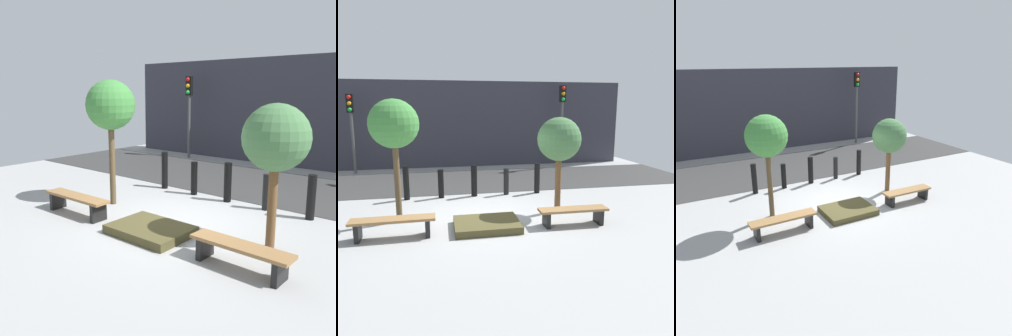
{
  "view_description": "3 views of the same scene",
  "coord_description": "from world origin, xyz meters",
  "views": [
    {
      "loc": [
        4.86,
        -6.07,
        2.83
      ],
      "look_at": [
        0.12,
        -0.43,
        1.32
      ],
      "focal_mm": 40.0,
      "sensor_mm": 36.0,
      "label": 1
    },
    {
      "loc": [
        -1.02,
        -8.35,
        2.92
      ],
      "look_at": [
        0.57,
        -0.38,
        1.39
      ],
      "focal_mm": 35.0,
      "sensor_mm": 36.0,
      "label": 2
    },
    {
      "loc": [
        -4.51,
        -8.9,
        4.58
      ],
      "look_at": [
        0.13,
        -0.33,
        1.31
      ],
      "focal_mm": 35.0,
      "sensor_mm": 36.0,
      "label": 3
    }
  ],
  "objects": [
    {
      "name": "planter_bed",
      "position": [
        0.0,
        -0.83,
        0.09
      ],
      "size": [
        1.57,
        1.18,
        0.18
      ],
      "primitive_type": "cube",
      "color": "#494225",
      "rests_on": "ground"
    },
    {
      "name": "tree_behind_right_bench",
      "position": [
        2.14,
        0.09,
        2.01
      ],
      "size": [
        1.2,
        1.2,
        2.64
      ],
      "color": "brown",
      "rests_on": "ground"
    },
    {
      "name": "building_facade",
      "position": [
        0.0,
        7.87,
        2.06
      ],
      "size": [
        16.2,
        0.5,
        4.12
      ],
      "primitive_type": "cube",
      "color": "#33333D",
      "rests_on": "ground"
    },
    {
      "name": "bench_left",
      "position": [
        -2.14,
        -1.03,
        0.33
      ],
      "size": [
        1.86,
        0.44,
        0.46
      ],
      "rotation": [
        0.0,
        0.0,
        0.02
      ],
      "color": "black",
      "rests_on": "ground"
    },
    {
      "name": "bench_right",
      "position": [
        2.14,
        -1.03,
        0.31
      ],
      "size": [
        1.74,
        0.44,
        0.43
      ],
      "rotation": [
        0.0,
        0.0,
        -0.02
      ],
      "color": "black",
      "rests_on": "ground"
    },
    {
      "name": "ground_plane",
      "position": [
        0.0,
        0.0,
        0.0
      ],
      "size": [
        18.0,
        18.0,
        0.0
      ],
      "primitive_type": "plane",
      "color": "#9B9B9B"
    },
    {
      "name": "bollard_center",
      "position": [
        0.0,
        2.12,
        0.52
      ],
      "size": [
        0.2,
        0.2,
        1.03
      ],
      "primitive_type": "cylinder",
      "color": "black",
      "rests_on": "ground"
    },
    {
      "name": "tree_behind_left_bench",
      "position": [
        -2.14,
        0.09,
        2.46
      ],
      "size": [
        1.21,
        1.21,
        3.11
      ],
      "color": "brown",
      "rests_on": "ground"
    },
    {
      "name": "bollard_right",
      "position": [
        1.07,
        2.12,
        0.44
      ],
      "size": [
        0.17,
        0.17,
        0.88
      ],
      "primitive_type": "cylinder",
      "color": "black",
      "rests_on": "ground"
    },
    {
      "name": "bollard_far_left",
      "position": [
        -2.15,
        2.12,
        0.54
      ],
      "size": [
        0.19,
        0.19,
        1.09
      ],
      "primitive_type": "cylinder",
      "color": "black",
      "rests_on": "ground"
    },
    {
      "name": "road_strip",
      "position": [
        0.0,
        4.42,
        0.01
      ],
      "size": [
        18.0,
        4.1,
        0.01
      ],
      "primitive_type": "cube",
      "color": "#343434",
      "rests_on": "ground"
    },
    {
      "name": "traffic_light_west",
      "position": [
        -4.75,
        6.76,
        2.38
      ],
      "size": [
        0.28,
        0.27,
        3.44
      ],
      "color": "#4A4A4A",
      "rests_on": "ground"
    },
    {
      "name": "bollard_left",
      "position": [
        -1.07,
        2.12,
        0.46
      ],
      "size": [
        0.18,
        0.18,
        0.92
      ],
      "primitive_type": "cylinder",
      "color": "black",
      "rests_on": "ground"
    },
    {
      "name": "bollard_far_right",
      "position": [
        2.15,
        2.12,
        0.51
      ],
      "size": [
        0.19,
        0.19,
        1.03
      ],
      "primitive_type": "cylinder",
      "color": "black",
      "rests_on": "ground"
    }
  ]
}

